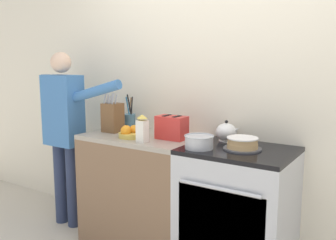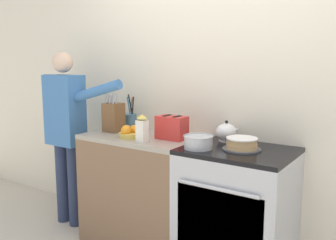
{
  "view_description": "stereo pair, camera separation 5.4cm",
  "coord_description": "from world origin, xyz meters",
  "px_view_note": "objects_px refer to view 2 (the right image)",
  "views": [
    {
      "loc": [
        1.17,
        -2.04,
        1.5
      ],
      "look_at": [
        -0.33,
        0.26,
        1.05
      ],
      "focal_mm": 40.0,
      "sensor_mm": 36.0,
      "label": 1
    },
    {
      "loc": [
        1.22,
        -2.01,
        1.5
      ],
      "look_at": [
        -0.33,
        0.26,
        1.05
      ],
      "focal_mm": 40.0,
      "sensor_mm": 36.0,
      "label": 2
    }
  ],
  "objects_px": {
    "utensil_crock": "(131,120)",
    "layer_cake": "(242,144)",
    "tea_kettle": "(226,132)",
    "toaster": "(172,128)",
    "stove_range": "(236,212)",
    "milk_carton": "(142,129)",
    "person_baker": "(66,124)",
    "mixing_bowl": "(198,142)",
    "fruit_bowl": "(131,133)",
    "knife_block": "(114,117)"
  },
  "relations": [
    {
      "from": "tea_kettle",
      "to": "mixing_bowl",
      "type": "bearing_deg",
      "value": -100.08
    },
    {
      "from": "mixing_bowl",
      "to": "tea_kettle",
      "type": "bearing_deg",
      "value": 79.92
    },
    {
      "from": "mixing_bowl",
      "to": "person_baker",
      "type": "relative_size",
      "value": 0.13
    },
    {
      "from": "layer_cake",
      "to": "fruit_bowl",
      "type": "bearing_deg",
      "value": -173.07
    },
    {
      "from": "fruit_bowl",
      "to": "person_baker",
      "type": "bearing_deg",
      "value": 179.14
    },
    {
      "from": "layer_cake",
      "to": "toaster",
      "type": "distance_m",
      "value": 0.58
    },
    {
      "from": "utensil_crock",
      "to": "milk_carton",
      "type": "xyz_separation_m",
      "value": [
        0.42,
        -0.38,
        0.02
      ]
    },
    {
      "from": "layer_cake",
      "to": "milk_carton",
      "type": "relative_size",
      "value": 1.26
    },
    {
      "from": "utensil_crock",
      "to": "person_baker",
      "type": "bearing_deg",
      "value": -150.28
    },
    {
      "from": "tea_kettle",
      "to": "milk_carton",
      "type": "distance_m",
      "value": 0.62
    },
    {
      "from": "layer_cake",
      "to": "knife_block",
      "type": "height_order",
      "value": "knife_block"
    },
    {
      "from": "person_baker",
      "to": "toaster",
      "type": "bearing_deg",
      "value": -2.13
    },
    {
      "from": "layer_cake",
      "to": "tea_kettle",
      "type": "xyz_separation_m",
      "value": [
        -0.2,
        0.18,
        0.03
      ]
    },
    {
      "from": "fruit_bowl",
      "to": "person_baker",
      "type": "relative_size",
      "value": 0.14
    },
    {
      "from": "milk_carton",
      "to": "person_baker",
      "type": "relative_size",
      "value": 0.13
    },
    {
      "from": "fruit_bowl",
      "to": "mixing_bowl",
      "type": "bearing_deg",
      "value": -2.62
    },
    {
      "from": "stove_range",
      "to": "fruit_bowl",
      "type": "relative_size",
      "value": 4.24
    },
    {
      "from": "stove_range",
      "to": "layer_cake",
      "type": "distance_m",
      "value": 0.49
    },
    {
      "from": "utensil_crock",
      "to": "toaster",
      "type": "bearing_deg",
      "value": -17.63
    },
    {
      "from": "utensil_crock",
      "to": "person_baker",
      "type": "relative_size",
      "value": 0.19
    },
    {
      "from": "tea_kettle",
      "to": "layer_cake",
      "type": "bearing_deg",
      "value": -42.62
    },
    {
      "from": "tea_kettle",
      "to": "person_baker",
      "type": "distance_m",
      "value": 1.45
    },
    {
      "from": "stove_range",
      "to": "person_baker",
      "type": "height_order",
      "value": "person_baker"
    },
    {
      "from": "tea_kettle",
      "to": "fruit_bowl",
      "type": "bearing_deg",
      "value": -156.59
    },
    {
      "from": "toaster",
      "to": "person_baker",
      "type": "bearing_deg",
      "value": -173.78
    },
    {
      "from": "mixing_bowl",
      "to": "toaster",
      "type": "relative_size",
      "value": 0.84
    },
    {
      "from": "fruit_bowl",
      "to": "milk_carton",
      "type": "height_order",
      "value": "milk_carton"
    },
    {
      "from": "stove_range",
      "to": "person_baker",
      "type": "xyz_separation_m",
      "value": [
        -1.6,
        -0.1,
        0.48
      ]
    },
    {
      "from": "stove_range",
      "to": "milk_carton",
      "type": "bearing_deg",
      "value": -163.7
    },
    {
      "from": "layer_cake",
      "to": "tea_kettle",
      "type": "relative_size",
      "value": 1.35
    },
    {
      "from": "tea_kettle",
      "to": "knife_block",
      "type": "bearing_deg",
      "value": -168.56
    },
    {
      "from": "mixing_bowl",
      "to": "utensil_crock",
      "type": "xyz_separation_m",
      "value": [
        -0.86,
        0.33,
        0.03
      ]
    },
    {
      "from": "layer_cake",
      "to": "knife_block",
      "type": "xyz_separation_m",
      "value": [
        -1.14,
        -0.01,
        0.08
      ]
    },
    {
      "from": "utensil_crock",
      "to": "mixing_bowl",
      "type": "bearing_deg",
      "value": -20.78
    },
    {
      "from": "utensil_crock",
      "to": "layer_cake",
      "type": "bearing_deg",
      "value": -9.8
    },
    {
      "from": "fruit_bowl",
      "to": "person_baker",
      "type": "xyz_separation_m",
      "value": [
        -0.75,
        0.01,
        -0.01
      ]
    },
    {
      "from": "milk_carton",
      "to": "person_baker",
      "type": "bearing_deg",
      "value": 174.37
    },
    {
      "from": "layer_cake",
      "to": "tea_kettle",
      "type": "distance_m",
      "value": 0.27
    },
    {
      "from": "toaster",
      "to": "person_baker",
      "type": "distance_m",
      "value": 1.06
    },
    {
      "from": "layer_cake",
      "to": "utensil_crock",
      "type": "relative_size",
      "value": 0.85
    },
    {
      "from": "stove_range",
      "to": "layer_cake",
      "type": "bearing_deg",
      "value": -17.9
    },
    {
      "from": "stove_range",
      "to": "milk_carton",
      "type": "xyz_separation_m",
      "value": [
        -0.67,
        -0.2,
        0.55
      ]
    },
    {
      "from": "mixing_bowl",
      "to": "knife_block",
      "type": "relative_size",
      "value": 0.61
    },
    {
      "from": "layer_cake",
      "to": "person_baker",
      "type": "bearing_deg",
      "value": -176.67
    },
    {
      "from": "tea_kettle",
      "to": "toaster",
      "type": "xyz_separation_m",
      "value": [
        -0.37,
        -0.16,
        0.02
      ]
    },
    {
      "from": "milk_carton",
      "to": "person_baker",
      "type": "height_order",
      "value": "person_baker"
    },
    {
      "from": "utensil_crock",
      "to": "tea_kettle",
      "type": "bearing_deg",
      "value": -0.57
    },
    {
      "from": "toaster",
      "to": "person_baker",
      "type": "relative_size",
      "value": 0.16
    },
    {
      "from": "tea_kettle",
      "to": "utensil_crock",
      "type": "height_order",
      "value": "utensil_crock"
    },
    {
      "from": "person_baker",
      "to": "knife_block",
      "type": "bearing_deg",
      "value": 2.05
    }
  ]
}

